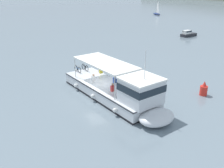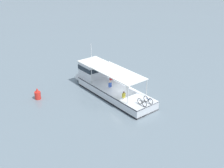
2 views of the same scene
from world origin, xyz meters
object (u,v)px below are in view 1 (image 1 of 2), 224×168
(motorboat_off_bow, at_px, (188,34))
(channel_buoy, at_px, (204,89))
(sailboat_horizon_west, at_px, (157,13))
(ferry_main, at_px, (119,92))

(motorboat_off_bow, bearing_deg, channel_buoy, -38.94)
(motorboat_off_bow, distance_m, channel_buoy, 29.57)
(motorboat_off_bow, bearing_deg, sailboat_horizon_west, 153.73)
(ferry_main, relative_size, sailboat_horizon_west, 2.42)
(sailboat_horizon_west, xyz_separation_m, channel_buoy, (58.68, -36.19, 0.03))
(sailboat_horizon_west, relative_size, motorboat_off_bow, 1.44)
(ferry_main, bearing_deg, channel_buoy, 75.03)
(motorboat_off_bow, xyz_separation_m, channel_buoy, (23.00, -18.58, 0.02))
(motorboat_off_bow, bearing_deg, ferry_main, -51.70)
(ferry_main, bearing_deg, sailboat_horizon_west, 142.09)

